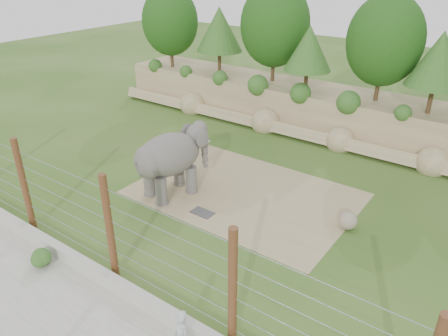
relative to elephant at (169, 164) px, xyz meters
The scene contains 10 objects.
ground 2.94m from the elephant, 22.17° to the right, with size 90.00×90.00×0.00m, color #2A5816.
back_embankment 12.33m from the elephant, 76.15° to the left, with size 30.00×5.52×8.77m.
dirt_patch 3.81m from the elephant, 36.31° to the left, with size 10.00×7.00×0.02m, color tan.
drain_grate 2.77m from the elephant, 11.99° to the right, with size 1.00×0.60×0.03m, color #262628.
elephant is the anchor object (origin of this frame).
stone_ball 8.16m from the elephant, 15.00° to the left, with size 0.77×0.77×0.77m, color gray.
retaining_wall 6.50m from the elephant, 68.79° to the right, with size 26.00×0.35×0.50m, color #A4A097.
walkway 8.41m from the elephant, 73.81° to the right, with size 26.00×4.00×0.01m, color #A4A097.
barrier_fence 5.92m from the elephant, 67.04° to the right, with size 20.26×0.26×4.00m.
walkway_shrub 6.85m from the elephant, 91.09° to the right, with size 0.69×0.69×0.69m, color #215619.
Camera 1 is at (10.18, -12.05, 10.25)m, focal length 35.00 mm.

